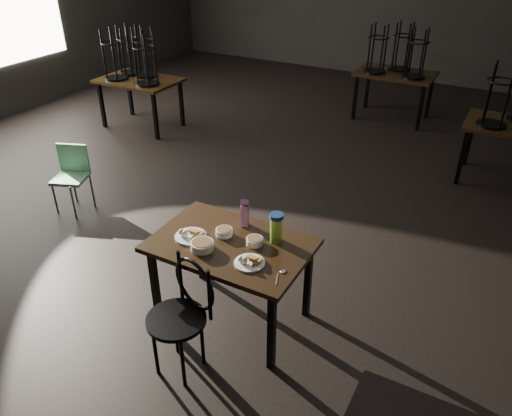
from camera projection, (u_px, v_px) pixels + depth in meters
The scene contains 13 objects.
main_table at pixel (231, 251), 3.82m from camera, with size 1.20×0.80×0.75m.
plate_left at pixel (190, 235), 3.84m from camera, with size 0.25×0.25×0.08m.
plate_right at pixel (249, 262), 3.55m from camera, with size 0.22×0.22×0.07m.
bowl_near at pixel (224, 232), 3.86m from camera, with size 0.13×0.13×0.05m.
bowl_far at pixel (255, 241), 3.76m from camera, with size 0.13×0.13×0.05m.
bowl_big at pixel (202, 245), 3.70m from camera, with size 0.18×0.18×0.06m.
juice_carton at pixel (245, 213), 3.94m from camera, with size 0.07×0.08×0.24m.
water_bottle at pixel (276, 227), 3.75m from camera, with size 0.14×0.14×0.24m.
spoon at pixel (282, 272), 3.47m from camera, with size 0.05×0.19×0.01m.
bentwood_chair at pixel (184, 309), 3.48m from camera, with size 0.46×0.45×0.89m.
school_chair at pixel (72, 172), 5.50m from camera, with size 0.44×0.44×0.74m.
bg_table_left at pixel (137, 76), 7.51m from camera, with size 1.20×0.80×1.48m.
bg_table_far at pixel (396, 71), 7.81m from camera, with size 1.20×0.80×1.48m.
Camera 1 is at (2.40, -4.29, 2.91)m, focal length 35.00 mm.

